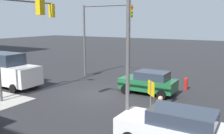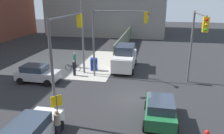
# 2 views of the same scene
# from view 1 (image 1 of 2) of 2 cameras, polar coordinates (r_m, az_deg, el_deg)

# --- Properties ---
(ground_plane) EXTENTS (120.00, 120.00, 0.00)m
(ground_plane) POSITION_cam_1_polar(r_m,az_deg,el_deg) (17.68, -3.03, -6.17)
(ground_plane) COLOR #28282B
(traffic_signal_nw_corner) EXTENTS (5.52, 0.36, 6.50)m
(traffic_signal_nw_corner) POSITION_cam_1_polar(r_m,az_deg,el_deg) (11.91, -5.48, 8.52)
(traffic_signal_nw_corner) COLOR #59595B
(traffic_signal_nw_corner) RESTS_ON ground
(traffic_signal_se_corner) EXTENTS (5.01, 0.36, 6.50)m
(traffic_signal_se_corner) POSITION_cam_1_polar(r_m,az_deg,el_deg) (22.16, -2.40, 9.21)
(traffic_signal_se_corner) COLOR #59595B
(traffic_signal_se_corner) RESTS_ON ground
(traffic_signal_ne_corner) EXTENTS (0.36, 5.26, 6.50)m
(traffic_signal_ne_corner) POSITION_cam_1_polar(r_m,az_deg,el_deg) (18.10, -19.85, 8.46)
(traffic_signal_ne_corner) COLOR #59595B
(traffic_signal_ne_corner) RESTS_ON ground
(warning_sign_two_way) EXTENTS (0.48, 0.48, 2.40)m
(warning_sign_two_way) POSITION_cam_1_polar(r_m,az_deg,el_deg) (11.45, 8.87, -6.84)
(warning_sign_two_way) COLOR #4C4C4C
(warning_sign_two_way) RESTS_ON ground
(fire_hydrant) EXTENTS (0.26, 0.26, 0.94)m
(fire_hydrant) POSITION_cam_1_polar(r_m,az_deg,el_deg) (19.40, 16.52, -3.62)
(fire_hydrant) COLOR red
(fire_hydrant) RESTS_ON ground
(hatchback_green) EXTENTS (3.85, 2.02, 1.62)m
(hatchback_green) POSITION_cam_1_polar(r_m,az_deg,el_deg) (17.70, 8.45, -3.43)
(hatchback_green) COLOR #1E6638
(hatchback_green) RESTS_ON ground
(coupe_white) EXTENTS (4.48, 2.02, 1.62)m
(coupe_white) POSITION_cam_1_polar(r_m,az_deg,el_deg) (10.50, 14.24, -13.25)
(coupe_white) COLOR white
(coupe_white) RESTS_ON ground
(van_white_delivery) EXTENTS (5.40, 2.32, 2.62)m
(van_white_delivery) POSITION_cam_1_polar(r_m,az_deg,el_deg) (21.09, -22.83, -0.71)
(van_white_delivery) COLOR white
(van_white_delivery) RESTS_ON ground
(pedestrian_walking_north) EXTENTS (0.36, 0.36, 1.72)m
(pedestrian_walking_north) POSITION_cam_1_polar(r_m,az_deg,el_deg) (11.69, 10.89, -10.41)
(pedestrian_walking_north) COLOR #9E937A
(pedestrian_walking_north) RESTS_ON ground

